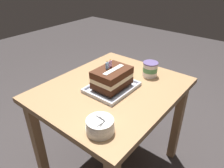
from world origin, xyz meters
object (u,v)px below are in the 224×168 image
at_px(foil_tray, 112,88).
at_px(birthday_cake, 112,78).
at_px(ice_cream_tub, 150,69).
at_px(serving_spoon_near_tray, 113,62).
at_px(bowl_stack, 100,126).

relative_size(foil_tray, birthday_cake, 1.36).
relative_size(ice_cream_tub, serving_spoon_near_tray, 1.04).
relative_size(bowl_stack, ice_cream_tub, 1.31).
distance_m(foil_tray, birthday_cake, 0.08).
height_order(birthday_cake, ice_cream_tub, birthday_cake).
bearing_deg(serving_spoon_near_tray, foil_tray, -141.98).
height_order(ice_cream_tub, serving_spoon_near_tray, ice_cream_tub).
bearing_deg(ice_cream_tub, serving_spoon_near_tray, 88.54).
distance_m(foil_tray, serving_spoon_near_tray, 0.41).
height_order(bowl_stack, serving_spoon_near_tray, bowl_stack).
xyz_separation_m(bowl_stack, ice_cream_tub, (0.66, 0.11, 0.02)).
bearing_deg(foil_tray, ice_cream_tub, -17.26).
relative_size(bowl_stack, serving_spoon_near_tray, 1.36).
bearing_deg(foil_tray, birthday_cake, 90.00).
relative_size(foil_tray, bowl_stack, 2.26).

